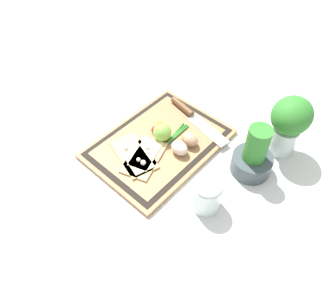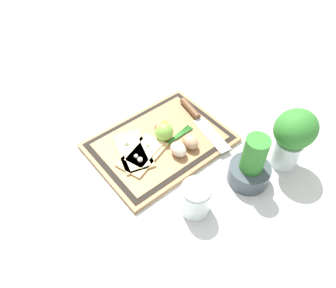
# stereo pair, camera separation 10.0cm
# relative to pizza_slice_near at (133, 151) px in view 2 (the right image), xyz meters

# --- Properties ---
(ground_plane) EXTENTS (6.00, 6.00, 0.00)m
(ground_plane) POSITION_rel_pizza_slice_near_xyz_m (-0.09, 0.01, -0.02)
(ground_plane) COLOR silver
(cutting_board) EXTENTS (0.42, 0.31, 0.02)m
(cutting_board) POSITION_rel_pizza_slice_near_xyz_m (-0.09, 0.01, -0.01)
(cutting_board) COLOR #997047
(cutting_board) RESTS_ON ground_plane
(pizza_slice_near) EXTENTS (0.13, 0.18, 0.02)m
(pizza_slice_near) POSITION_rel_pizza_slice_near_xyz_m (0.00, 0.00, 0.00)
(pizza_slice_near) COLOR tan
(pizza_slice_near) RESTS_ON cutting_board
(pizza_slice_far) EXTENTS (0.18, 0.13, 0.02)m
(pizza_slice_far) POSITION_rel_pizza_slice_near_xyz_m (-0.02, 0.03, 0.00)
(pizza_slice_far) COLOR tan
(pizza_slice_far) RESTS_ON cutting_board
(knife) EXTENTS (0.08, 0.26, 0.02)m
(knife) POSITION_rel_pizza_slice_near_xyz_m (-0.25, 0.01, 0.00)
(knife) COLOR silver
(knife) RESTS_ON cutting_board
(egg_brown) EXTENTS (0.04, 0.06, 0.04)m
(egg_brown) POSITION_rel_pizza_slice_near_xyz_m (-0.15, 0.09, 0.02)
(egg_brown) COLOR tan
(egg_brown) RESTS_ON cutting_board
(egg_pink) EXTENTS (0.04, 0.06, 0.04)m
(egg_pink) POSITION_rel_pizza_slice_near_xyz_m (-0.10, 0.09, 0.02)
(egg_pink) COLOR beige
(egg_pink) RESTS_ON cutting_board
(lime) EXTENTS (0.06, 0.06, 0.06)m
(lime) POSITION_rel_pizza_slice_near_xyz_m (-0.11, 0.02, 0.02)
(lime) COLOR #7FB742
(lime) RESTS_ON cutting_board
(cherry_tomato_red) EXTENTS (0.02, 0.02, 0.02)m
(cherry_tomato_red) POSITION_rel_pizza_slice_near_xyz_m (-0.12, -0.02, 0.01)
(cherry_tomato_red) COLOR red
(cherry_tomato_red) RESTS_ON cutting_board
(cherry_tomato_yellow) EXTENTS (0.02, 0.02, 0.02)m
(cherry_tomato_yellow) POSITION_rel_pizza_slice_near_xyz_m (-0.15, -0.03, 0.01)
(cherry_tomato_yellow) COLOR gold
(cherry_tomato_yellow) RESTS_ON cutting_board
(scallion_bunch) EXTENTS (0.24, 0.05, 0.01)m
(scallion_bunch) POSITION_rel_pizza_slice_near_xyz_m (-0.09, 0.04, -0.00)
(scallion_bunch) COLOR #2D7528
(scallion_bunch) RESTS_ON cutting_board
(herb_pot) EXTENTS (0.12, 0.12, 0.17)m
(herb_pot) POSITION_rel_pizza_slice_near_xyz_m (-0.21, 0.28, 0.04)
(herb_pot) COLOR #3D474C
(herb_pot) RESTS_ON ground_plane
(sauce_jar) EXTENTS (0.08, 0.08, 0.10)m
(sauce_jar) POSITION_rel_pizza_slice_near_xyz_m (-0.02, 0.26, 0.02)
(sauce_jar) COLOR silver
(sauce_jar) RESTS_ON ground_plane
(herb_glass) EXTENTS (0.13, 0.11, 0.20)m
(herb_glass) POSITION_rel_pizza_slice_near_xyz_m (-0.34, 0.31, 0.10)
(herb_glass) COLOR silver
(herb_glass) RESTS_ON ground_plane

